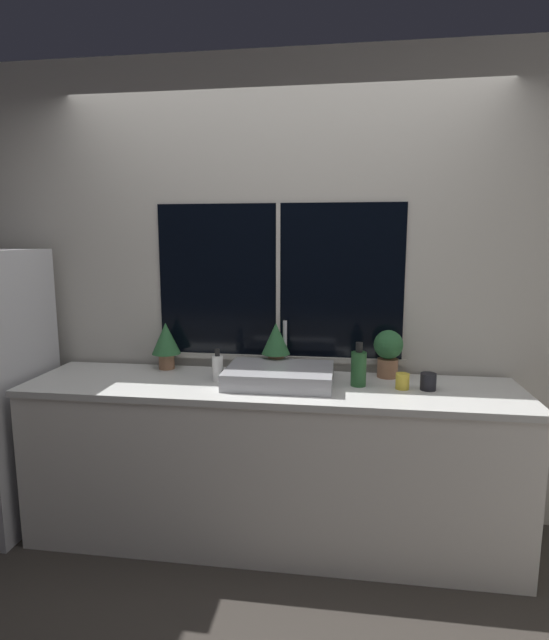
{
  "coord_description": "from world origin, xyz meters",
  "views": [
    {
      "loc": [
        0.39,
        -2.26,
        1.67
      ],
      "look_at": [
        0.03,
        0.3,
        1.24
      ],
      "focal_mm": 28.0,
      "sensor_mm": 36.0,
      "label": 1
    }
  ],
  "objects_px": {
    "soap_bottle": "(218,367)",
    "mug_yellow": "(402,381)",
    "potted_plant_left": "(166,341)",
    "sink": "(280,375)",
    "bottle_tall": "(359,368)",
    "potted_plant_right": "(388,350)",
    "mug_black": "(428,382)",
    "potted_plant_center": "(275,342)"
  },
  "relations": [
    {
      "from": "soap_bottle",
      "to": "mug_yellow",
      "type": "relative_size",
      "value": 2.16
    },
    {
      "from": "mug_yellow",
      "to": "potted_plant_left",
      "type": "bearing_deg",
      "value": 170.8
    },
    {
      "from": "potted_plant_left",
      "to": "sink",
      "type": "bearing_deg",
      "value": -16.72
    },
    {
      "from": "bottle_tall",
      "to": "potted_plant_right",
      "type": "bearing_deg",
      "value": 49.34
    },
    {
      "from": "potted_plant_left",
      "to": "mug_black",
      "type": "xyz_separation_m",
      "value": [
        1.49,
        -0.22,
        -0.12
      ]
    },
    {
      "from": "mug_black",
      "to": "sink",
      "type": "bearing_deg",
      "value": 179.71
    },
    {
      "from": "potted_plant_left",
      "to": "potted_plant_center",
      "type": "xyz_separation_m",
      "value": [
        0.66,
        0.0,
        0.01
      ]
    },
    {
      "from": "potted_plant_center",
      "to": "mug_black",
      "type": "height_order",
      "value": "potted_plant_center"
    },
    {
      "from": "potted_plant_right",
      "to": "mug_black",
      "type": "distance_m",
      "value": 0.31
    },
    {
      "from": "mug_yellow",
      "to": "sink",
      "type": "bearing_deg",
      "value": 179.49
    },
    {
      "from": "bottle_tall",
      "to": "sink",
      "type": "bearing_deg",
      "value": -177.31
    },
    {
      "from": "potted_plant_center",
      "to": "soap_bottle",
      "type": "xyz_separation_m",
      "value": [
        -0.29,
        -0.2,
        -0.11
      ]
    },
    {
      "from": "soap_bottle",
      "to": "mug_black",
      "type": "bearing_deg",
      "value": -0.67
    },
    {
      "from": "potted_plant_center",
      "to": "mug_black",
      "type": "bearing_deg",
      "value": -14.75
    },
    {
      "from": "potted_plant_left",
      "to": "soap_bottle",
      "type": "height_order",
      "value": "potted_plant_left"
    },
    {
      "from": "soap_bottle",
      "to": "mug_black",
      "type": "height_order",
      "value": "soap_bottle"
    },
    {
      "from": "sink",
      "to": "bottle_tall",
      "type": "relative_size",
      "value": 2.42
    },
    {
      "from": "potted_plant_center",
      "to": "bottle_tall",
      "type": "height_order",
      "value": "potted_plant_center"
    },
    {
      "from": "sink",
      "to": "potted_plant_center",
      "type": "relative_size",
      "value": 1.93
    },
    {
      "from": "sink",
      "to": "bottle_tall",
      "type": "height_order",
      "value": "sink"
    },
    {
      "from": "sink",
      "to": "potted_plant_right",
      "type": "bearing_deg",
      "value": 20.06
    },
    {
      "from": "soap_bottle",
      "to": "mug_yellow",
      "type": "height_order",
      "value": "soap_bottle"
    },
    {
      "from": "potted_plant_right",
      "to": "soap_bottle",
      "type": "bearing_deg",
      "value": -167.6
    },
    {
      "from": "potted_plant_center",
      "to": "mug_yellow",
      "type": "distance_m",
      "value": 0.74
    },
    {
      "from": "soap_bottle",
      "to": "bottle_tall",
      "type": "distance_m",
      "value": 0.76
    },
    {
      "from": "bottle_tall",
      "to": "mug_black",
      "type": "height_order",
      "value": "bottle_tall"
    },
    {
      "from": "sink",
      "to": "potted_plant_left",
      "type": "relative_size",
      "value": 2.03
    },
    {
      "from": "potted_plant_right",
      "to": "soap_bottle",
      "type": "distance_m",
      "value": 0.96
    },
    {
      "from": "potted_plant_center",
      "to": "potted_plant_right",
      "type": "relative_size",
      "value": 1.1
    },
    {
      "from": "mug_yellow",
      "to": "potted_plant_right",
      "type": "bearing_deg",
      "value": 104.96
    },
    {
      "from": "potted_plant_center",
      "to": "bottle_tall",
      "type": "distance_m",
      "value": 0.52
    },
    {
      "from": "bottle_tall",
      "to": "mug_yellow",
      "type": "xyz_separation_m",
      "value": [
        0.23,
        -0.03,
        -0.06
      ]
    },
    {
      "from": "sink",
      "to": "mug_black",
      "type": "bearing_deg",
      "value": -0.29
    },
    {
      "from": "potted_plant_left",
      "to": "mug_yellow",
      "type": "distance_m",
      "value": 1.38
    },
    {
      "from": "potted_plant_left",
      "to": "bottle_tall",
      "type": "distance_m",
      "value": 1.15
    },
    {
      "from": "potted_plant_left",
      "to": "bottle_tall",
      "type": "bearing_deg",
      "value": -9.74
    },
    {
      "from": "mug_black",
      "to": "mug_yellow",
      "type": "xyz_separation_m",
      "value": [
        -0.13,
        -0.0,
        -0.0
      ]
    },
    {
      "from": "potted_plant_center",
      "to": "mug_black",
      "type": "relative_size",
      "value": 3.34
    },
    {
      "from": "sink",
      "to": "mug_yellow",
      "type": "relative_size",
      "value": 6.88
    },
    {
      "from": "potted_plant_right",
      "to": "mug_yellow",
      "type": "distance_m",
      "value": 0.25
    },
    {
      "from": "potted_plant_center",
      "to": "bottle_tall",
      "type": "relative_size",
      "value": 1.25
    },
    {
      "from": "sink",
      "to": "potted_plant_center",
      "type": "bearing_deg",
      "value": 103.89
    }
  ]
}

